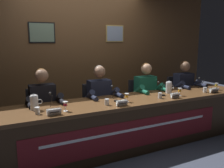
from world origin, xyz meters
TOP-DOWN VIEW (x-y plane):
  - ground_plane at (0.00, 0.00)m, footprint 12.00×12.00m
  - wall_back_panelled at (-0.00, 1.34)m, footprint 5.98×0.14m
  - conference_table at (0.00, -0.12)m, footprint 4.78×0.79m
  - chair_left at (-0.90, 0.58)m, footprint 0.44×0.44m
  - panelist_left at (-0.90, 0.38)m, footprint 0.51×0.48m
  - nameplate_left at (-0.91, -0.29)m, footprint 0.17×0.06m
  - juice_glass_left at (-0.74, -0.19)m, footprint 0.06×0.06m
  - water_cup_left at (-1.07, -0.16)m, footprint 0.06×0.06m
  - microphone_left at (-0.88, -0.06)m, footprint 0.06×0.17m
  - chair_center at (0.00, 0.58)m, footprint 0.44×0.44m
  - panelist_center at (0.00, 0.38)m, footprint 0.51×0.48m
  - nameplate_center at (-0.00, -0.30)m, footprint 0.16×0.06m
  - juice_glass_center at (0.16, -0.14)m, footprint 0.06×0.06m
  - water_cup_center at (-0.16, -0.17)m, footprint 0.06×0.06m
  - microphone_center at (0.04, -0.01)m, footprint 0.06×0.17m
  - chair_right at (0.90, 0.58)m, footprint 0.44×0.44m
  - panelist_right at (0.90, 0.38)m, footprint 0.51×0.48m
  - nameplate_right at (0.93, -0.28)m, footprint 0.15×0.06m
  - juice_glass_right at (1.11, -0.19)m, footprint 0.06×0.06m
  - water_cup_right at (0.72, -0.19)m, footprint 0.06×0.06m
  - microphone_right at (0.87, -0.03)m, footprint 0.06×0.17m
  - chair_far_right at (1.79, 0.58)m, footprint 0.44×0.44m
  - panelist_far_right at (1.79, 0.38)m, footprint 0.51×0.48m
  - nameplate_far_right at (1.78, -0.28)m, footprint 0.18×0.06m
  - juice_glass_far_right at (2.01, -0.13)m, footprint 0.06×0.06m
  - water_cup_far_right at (1.67, -0.19)m, footprint 0.06×0.06m
  - microphone_far_right at (1.77, -0.04)m, footprint 0.06×0.17m
  - water_pitcher_left_side at (-1.08, 0.04)m, footprint 0.15×0.10m
  - water_pitcher_right_side at (1.08, 0.04)m, footprint 0.15×0.10m

SIDE VIEW (x-z plane):
  - ground_plane at x=0.00m, z-range 0.00..0.00m
  - chair_left at x=-0.90m, z-range -0.02..0.87m
  - chair_center at x=0.00m, z-range -0.02..0.87m
  - chair_right at x=0.90m, z-range -0.02..0.87m
  - chair_far_right at x=1.79m, z-range -0.02..0.87m
  - conference_table at x=0.00m, z-range 0.15..0.89m
  - panelist_left at x=-0.90m, z-range 0.10..1.31m
  - panelist_center at x=0.00m, z-range 0.10..1.31m
  - panelist_right at x=0.90m, z-range 0.10..1.31m
  - panelist_far_right at x=1.79m, z-range 0.10..1.31m
  - water_cup_left at x=-1.07m, z-range 0.73..0.82m
  - water_cup_center at x=-0.16m, z-range 0.73..0.82m
  - water_cup_right at x=0.72m, z-range 0.73..0.82m
  - water_cup_far_right at x=1.67m, z-range 0.73..0.82m
  - nameplate_left at x=-0.91m, z-range 0.74..0.81m
  - nameplate_center at x=0.00m, z-range 0.74..0.81m
  - nameplate_right at x=0.93m, z-range 0.74..0.81m
  - nameplate_far_right at x=1.78m, z-range 0.74..0.81m
  - microphone_left at x=-0.88m, z-range 0.70..0.92m
  - microphone_center at x=0.04m, z-range 0.70..0.92m
  - microphone_right at x=0.87m, z-range 0.70..0.92m
  - microphone_far_right at x=1.77m, z-range 0.70..0.92m
  - juice_glass_left at x=-0.74m, z-range 0.76..0.88m
  - juice_glass_center at x=0.16m, z-range 0.76..0.88m
  - juice_glass_right at x=1.11m, z-range 0.76..0.88m
  - juice_glass_far_right at x=2.01m, z-range 0.76..0.88m
  - water_pitcher_left_side at x=-1.08m, z-range 0.73..0.94m
  - water_pitcher_right_side at x=1.08m, z-range 0.73..0.94m
  - wall_back_panelled at x=0.00m, z-range 0.00..2.60m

